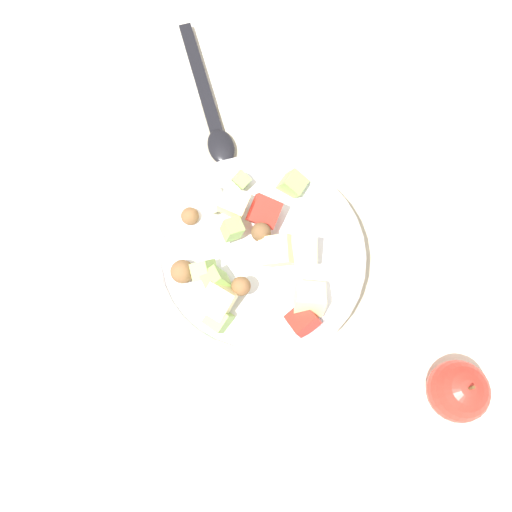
% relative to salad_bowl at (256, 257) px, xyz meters
% --- Properties ---
extents(ground_plane, '(2.40, 2.40, 0.00)m').
position_rel_salad_bowl_xyz_m(ground_plane, '(-0.00, -0.01, -0.04)').
color(ground_plane, silver).
extents(placemat, '(0.44, 0.37, 0.01)m').
position_rel_salad_bowl_xyz_m(placemat, '(-0.00, -0.01, -0.04)').
color(placemat, '#BCB299').
rests_on(placemat, ground_plane).
extents(salad_bowl, '(0.26, 0.26, 0.10)m').
position_rel_salad_bowl_xyz_m(salad_bowl, '(0.00, 0.00, 0.00)').
color(salad_bowl, white).
rests_on(salad_bowl, placemat).
extents(serving_spoon, '(0.23, 0.14, 0.01)m').
position_rel_salad_bowl_xyz_m(serving_spoon, '(-0.20, -0.11, -0.03)').
color(serving_spoon, black).
rests_on(serving_spoon, placemat).
extents(whole_apple, '(0.07, 0.07, 0.08)m').
position_rel_salad_bowl_xyz_m(whole_apple, '(0.10, 0.26, -0.00)').
color(whole_apple, red).
rests_on(whole_apple, ground_plane).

